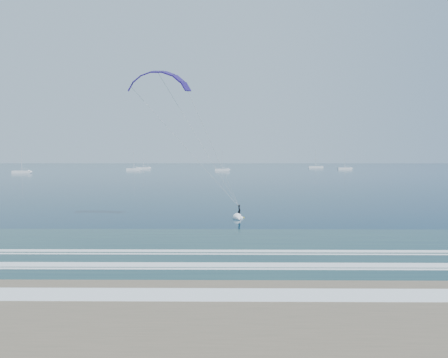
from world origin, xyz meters
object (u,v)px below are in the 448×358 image
Objects in this scene: kitesurfer_rig at (200,143)px; sailboat_4 at (316,167)px; sailboat_0 at (22,172)px; sailboat_3 at (222,170)px; sailboat_5 at (345,168)px; sailboat_2 at (143,168)px; sailboat_1 at (134,169)px.

kitesurfer_rig is 1.36× the size of sailboat_4.
sailboat_4 is (152.36, 89.32, 0.01)m from sailboat_0.
sailboat_0 reaches higher than sailboat_3.
kitesurfer_rig is 1.58× the size of sailboat_5.
sailboat_2 is at bearing 55.13° from sailboat_0.
sailboat_2 reaches higher than sailboat_3.
sailboat_0 is at bearing -161.15° from sailboat_5.
sailboat_3 is 76.17m from sailboat_5.
sailboat_2 is at bearing 103.73° from kitesurfer_rig.
sailboat_1 is 49.35m from sailboat_3.
sailboat_1 is (-48.32, 173.29, -8.24)m from kitesurfer_rig.
sailboat_4 reaches higher than sailboat_5.
kitesurfer_rig is at bearing -105.56° from sailboat_4.
sailboat_4 is at bearing 30.38° from sailboat_0.
sailboat_3 is (48.53, -8.94, -0.00)m from sailboat_1.
sailboat_2 is 119.81m from sailboat_5.
sailboat_0 is 0.97× the size of sailboat_2.
sailboat_5 is at bearing 7.87° from sailboat_1.
sailboat_0 is 1.01× the size of sailboat_5.
sailboat_0 is 56.87m from sailboat_1.
sailboat_2 is at bearing 147.18° from sailboat_3.
kitesurfer_rig is at bearing -110.75° from sailboat_5.
sailboat_3 is (90.22, 29.74, -0.00)m from sailboat_0.
sailboat_5 is (71.75, 25.56, 0.00)m from sailboat_3.
sailboat_1 is 1.05× the size of sailboat_3.
sailboat_1 is at bearing 105.58° from kitesurfer_rig.
sailboat_4 is (110.67, 50.64, 0.01)m from sailboat_1.
sailboat_4 reaches higher than sailboat_0.
kitesurfer_rig is at bearing -74.42° from sailboat_1.
kitesurfer_rig is 162.13m from sailboat_0.
sailboat_5 is (120.28, 16.62, -0.00)m from sailboat_1.
sailboat_3 is 0.95× the size of sailboat_5.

